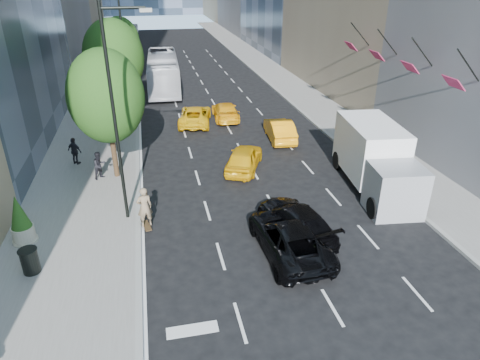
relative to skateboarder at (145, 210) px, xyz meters
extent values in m
plane|color=black|center=(5.60, -3.00, -1.01)|extent=(160.00, 160.00, 0.00)
cube|color=slate|center=(-3.40, 27.00, -0.94)|extent=(6.00, 120.00, 0.15)
cube|color=slate|center=(15.60, 27.00, -0.94)|extent=(4.00, 120.00, 0.15)
cylinder|color=black|center=(-0.90, 1.00, 4.14)|extent=(0.16, 0.16, 10.00)
cylinder|color=black|center=(0.00, 1.00, 8.84)|extent=(1.80, 0.12, 0.12)
cube|color=#99998C|center=(0.90, 1.00, 8.74)|extent=(0.50, 0.22, 0.15)
cylinder|color=black|center=(-0.90, 19.00, 4.14)|extent=(0.16, 0.16, 10.00)
cylinder|color=black|center=(-1.60, 6.00, 0.71)|extent=(0.30, 0.30, 3.15)
ellipsoid|color=#103A10|center=(-1.60, 6.00, 3.97)|extent=(4.20, 4.20, 5.25)
cylinder|color=black|center=(-1.60, 16.00, 0.82)|extent=(0.30, 0.30, 3.38)
ellipsoid|color=#103A10|center=(-1.60, 16.00, 4.31)|extent=(4.50, 4.50, 5.62)
cylinder|color=black|center=(-1.60, 29.00, 0.60)|extent=(0.30, 0.30, 2.93)
ellipsoid|color=#103A10|center=(-1.60, 29.00, 3.62)|extent=(3.90, 3.90, 4.88)
cylinder|color=black|center=(-0.80, 37.00, 1.74)|extent=(0.14, 0.14, 5.20)
imported|color=black|center=(-0.80, 37.00, 3.34)|extent=(2.48, 0.53, 1.00)
cylinder|color=black|center=(16.75, 1.00, 5.84)|extent=(1.75, 0.08, 1.75)
cube|color=#A0244C|center=(16.10, 1.00, 4.99)|extent=(0.64, 1.30, 0.64)
cylinder|color=black|center=(16.75, 5.00, 5.84)|extent=(1.75, 0.08, 1.75)
cube|color=#A0244C|center=(16.10, 5.00, 4.99)|extent=(0.64, 1.30, 0.64)
cylinder|color=black|center=(16.75, 9.00, 5.84)|extent=(1.75, 0.08, 1.75)
cube|color=#A0244C|center=(16.10, 9.00, 4.99)|extent=(0.64, 1.30, 0.64)
cylinder|color=black|center=(16.75, 13.00, 5.84)|extent=(1.75, 0.08, 1.75)
cube|color=#A0244C|center=(16.10, 13.00, 4.99)|extent=(0.64, 1.30, 0.64)
imported|color=#7F6B4F|center=(0.00, 0.00, 0.00)|extent=(0.82, 0.63, 2.03)
imported|color=black|center=(6.10, -3.28, -0.25)|extent=(2.77, 5.60, 1.53)
imported|color=black|center=(6.86, -2.00, -0.28)|extent=(3.04, 5.38, 1.47)
imported|color=#EBAC0C|center=(6.10, 5.61, -0.25)|extent=(3.45, 4.82, 1.52)
imported|color=#FF9A0D|center=(9.80, 10.16, -0.24)|extent=(2.03, 4.79, 1.54)
imported|color=yellow|center=(4.20, 15.00, -0.30)|extent=(3.29, 5.47, 1.42)
imported|color=#FFAF0D|center=(6.80, 15.67, -0.32)|extent=(2.18, 4.86, 1.38)
imported|color=white|center=(2.40, 27.01, 0.76)|extent=(3.51, 12.87, 3.55)
cube|color=white|center=(12.81, 2.56, 1.03)|extent=(3.24, 5.36, 2.98)
cube|color=gray|center=(12.36, -1.17, 0.26)|extent=(2.79, 2.50, 2.54)
cylinder|color=black|center=(11.16, -1.47, -0.46)|extent=(0.52, 1.14, 1.10)
cylinder|color=black|center=(13.46, -1.74, -0.46)|extent=(0.52, 1.14, 1.10)
cylinder|color=black|center=(11.87, 4.46, -0.46)|extent=(0.52, 1.14, 1.10)
cylinder|color=black|center=(14.18, 4.18, -0.46)|extent=(0.52, 1.14, 1.10)
imported|color=black|center=(-2.49, 5.84, -0.03)|extent=(1.02, 1.00, 1.66)
imported|color=black|center=(-4.16, 8.33, 0.01)|extent=(1.08, 0.94, 1.74)
cylinder|color=black|center=(-4.63, -2.61, -0.35)|extent=(0.69, 0.69, 1.03)
cylinder|color=#B6AF97|center=(-5.40, -0.21, -0.48)|extent=(0.97, 0.97, 0.78)
cone|color=#103A10|center=(-5.40, -0.21, 0.69)|extent=(0.87, 0.87, 1.55)
camera|label=1|loc=(0.67, -18.10, 10.23)|focal=32.00mm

